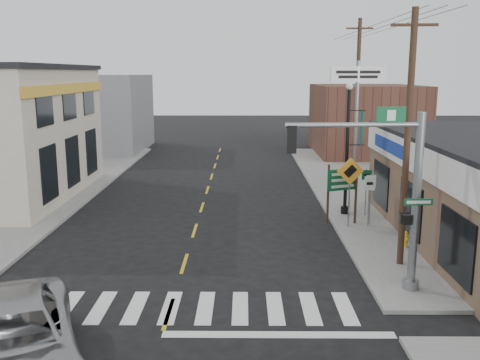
{
  "coord_description": "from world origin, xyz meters",
  "views": [
    {
      "loc": [
        2.11,
        -13.86,
        6.62
      ],
      "look_at": [
        1.96,
        5.04,
        2.8
      ],
      "focal_mm": 40.0,
      "sensor_mm": 36.0,
      "label": 1
    }
  ],
  "objects_px": {
    "suv": "(9,343)",
    "fire_hydrant": "(405,238)",
    "utility_pole_far": "(357,94)",
    "lamp_post": "(349,139)",
    "utility_pole_near": "(407,138)",
    "traffic_signal_pole": "(395,183)",
    "bare_tree": "(463,154)",
    "guide_sign": "(342,185)",
    "dance_center_sign": "(357,92)"
  },
  "relations": [
    {
      "from": "suv",
      "to": "lamp_post",
      "type": "xyz_separation_m",
      "value": [
        9.86,
        13.66,
        2.76
      ]
    },
    {
      "from": "dance_center_sign",
      "to": "traffic_signal_pole",
      "type": "bearing_deg",
      "value": -109.44
    },
    {
      "from": "lamp_post",
      "to": "utility_pole_near",
      "type": "xyz_separation_m",
      "value": [
        0.63,
        -6.66,
        0.88
      ]
    },
    {
      "from": "fire_hydrant",
      "to": "utility_pole_near",
      "type": "relative_size",
      "value": 0.07
    },
    {
      "from": "traffic_signal_pole",
      "to": "utility_pole_far",
      "type": "relative_size",
      "value": 0.56
    },
    {
      "from": "utility_pole_far",
      "to": "lamp_post",
      "type": "bearing_deg",
      "value": -100.95
    },
    {
      "from": "guide_sign",
      "to": "utility_pole_far",
      "type": "distance_m",
      "value": 13.67
    },
    {
      "from": "fire_hydrant",
      "to": "lamp_post",
      "type": "xyz_separation_m",
      "value": [
        -1.33,
        4.86,
        3.15
      ]
    },
    {
      "from": "fire_hydrant",
      "to": "lamp_post",
      "type": "distance_m",
      "value": 5.94
    },
    {
      "from": "guide_sign",
      "to": "dance_center_sign",
      "type": "xyz_separation_m",
      "value": [
        2.32,
        8.86,
        3.65
      ]
    },
    {
      "from": "lamp_post",
      "to": "bare_tree",
      "type": "xyz_separation_m",
      "value": [
        2.98,
        -5.5,
        0.18
      ]
    },
    {
      "from": "dance_center_sign",
      "to": "bare_tree",
      "type": "height_order",
      "value": "dance_center_sign"
    },
    {
      "from": "guide_sign",
      "to": "lamp_post",
      "type": "height_order",
      "value": "lamp_post"
    },
    {
      "from": "guide_sign",
      "to": "suv",
      "type": "bearing_deg",
      "value": -148.91
    },
    {
      "from": "suv",
      "to": "lamp_post",
      "type": "distance_m",
      "value": 17.07
    },
    {
      "from": "suv",
      "to": "guide_sign",
      "type": "bearing_deg",
      "value": 29.1
    },
    {
      "from": "lamp_post",
      "to": "dance_center_sign",
      "type": "bearing_deg",
      "value": 54.41
    },
    {
      "from": "bare_tree",
      "to": "traffic_signal_pole",
      "type": "bearing_deg",
      "value": -134.72
    },
    {
      "from": "lamp_post",
      "to": "dance_center_sign",
      "type": "height_order",
      "value": "dance_center_sign"
    },
    {
      "from": "traffic_signal_pole",
      "to": "utility_pole_far",
      "type": "bearing_deg",
      "value": 78.1
    },
    {
      "from": "utility_pole_near",
      "to": "traffic_signal_pole",
      "type": "bearing_deg",
      "value": -110.46
    },
    {
      "from": "lamp_post",
      "to": "utility_pole_far",
      "type": "height_order",
      "value": "utility_pole_far"
    },
    {
      "from": "guide_sign",
      "to": "utility_pole_near",
      "type": "relative_size",
      "value": 0.31
    },
    {
      "from": "suv",
      "to": "utility_pole_far",
      "type": "relative_size",
      "value": 0.62
    },
    {
      "from": "lamp_post",
      "to": "utility_pole_near",
      "type": "distance_m",
      "value": 6.75
    },
    {
      "from": "lamp_post",
      "to": "utility_pole_far",
      "type": "bearing_deg",
      "value": 55.26
    },
    {
      "from": "dance_center_sign",
      "to": "utility_pole_far",
      "type": "distance_m",
      "value": 4.1
    },
    {
      "from": "suv",
      "to": "bare_tree",
      "type": "bearing_deg",
      "value": 9.42
    },
    {
      "from": "traffic_signal_pole",
      "to": "fire_hydrant",
      "type": "distance_m",
      "value": 5.24
    },
    {
      "from": "suv",
      "to": "traffic_signal_pole",
      "type": "height_order",
      "value": "traffic_signal_pole"
    },
    {
      "from": "fire_hydrant",
      "to": "lamp_post",
      "type": "height_order",
      "value": "lamp_post"
    },
    {
      "from": "suv",
      "to": "dance_center_sign",
      "type": "height_order",
      "value": "dance_center_sign"
    },
    {
      "from": "traffic_signal_pole",
      "to": "lamp_post",
      "type": "relative_size",
      "value": 0.92
    },
    {
      "from": "fire_hydrant",
      "to": "suv",
      "type": "bearing_deg",
      "value": -141.84
    },
    {
      "from": "guide_sign",
      "to": "dance_center_sign",
      "type": "height_order",
      "value": "dance_center_sign"
    },
    {
      "from": "utility_pole_far",
      "to": "guide_sign",
      "type": "bearing_deg",
      "value": -101.49
    },
    {
      "from": "fire_hydrant",
      "to": "dance_center_sign",
      "type": "relative_size",
      "value": 0.09
    },
    {
      "from": "bare_tree",
      "to": "utility_pole_near",
      "type": "bearing_deg",
      "value": -153.87
    },
    {
      "from": "suv",
      "to": "utility_pole_near",
      "type": "distance_m",
      "value": 13.12
    },
    {
      "from": "utility_pole_near",
      "to": "suv",
      "type": "bearing_deg",
      "value": -143.16
    },
    {
      "from": "bare_tree",
      "to": "utility_pole_far",
      "type": "distance_m",
      "value": 16.78
    },
    {
      "from": "fire_hydrant",
      "to": "utility_pole_near",
      "type": "xyz_separation_m",
      "value": [
        -0.71,
        -1.8,
        4.03
      ]
    },
    {
      "from": "lamp_post",
      "to": "dance_center_sign",
      "type": "xyz_separation_m",
      "value": [
        1.8,
        7.2,
        1.86
      ]
    },
    {
      "from": "bare_tree",
      "to": "utility_pole_far",
      "type": "height_order",
      "value": "utility_pole_far"
    },
    {
      "from": "utility_pole_near",
      "to": "fire_hydrant",
      "type": "bearing_deg",
      "value": 71.73
    },
    {
      "from": "lamp_post",
      "to": "utility_pole_far",
      "type": "distance_m",
      "value": 11.62
    },
    {
      "from": "traffic_signal_pole",
      "to": "lamp_post",
      "type": "distance_m",
      "value": 8.86
    },
    {
      "from": "guide_sign",
      "to": "traffic_signal_pole",
      "type": "bearing_deg",
      "value": -109.52
    },
    {
      "from": "suv",
      "to": "fire_hydrant",
      "type": "height_order",
      "value": "suv"
    },
    {
      "from": "guide_sign",
      "to": "utility_pole_far",
      "type": "height_order",
      "value": "utility_pole_far"
    }
  ]
}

